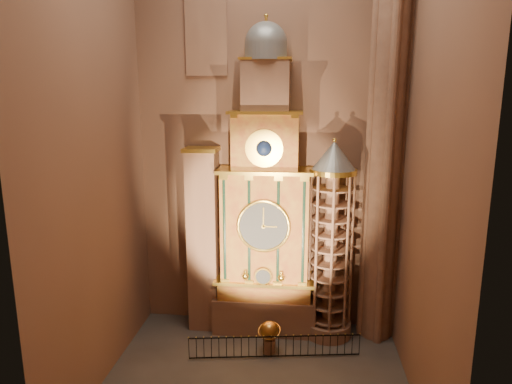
# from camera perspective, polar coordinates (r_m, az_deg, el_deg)

# --- Properties ---
(floor) EXTENTS (14.00, 14.00, 0.00)m
(floor) POSITION_cam_1_polar(r_m,az_deg,el_deg) (22.68, -0.09, -22.71)
(floor) COLOR #383330
(floor) RESTS_ON ground
(wall_back) EXTENTS (22.00, 0.00, 22.00)m
(wall_back) POSITION_cam_1_polar(r_m,az_deg,el_deg) (24.64, 1.41, 7.60)
(wall_back) COLOR #8A604A
(wall_back) RESTS_ON floor
(wall_left) EXTENTS (0.00, 22.00, 22.00)m
(wall_left) POSITION_cam_1_polar(r_m,az_deg,el_deg) (20.65, -19.90, 5.98)
(wall_left) COLOR #8A604A
(wall_left) RESTS_ON floor
(wall_right) EXTENTS (0.00, 22.00, 22.00)m
(wall_right) POSITION_cam_1_polar(r_m,az_deg,el_deg) (19.25, 21.20, 5.47)
(wall_right) COLOR #8A604A
(wall_right) RESTS_ON floor
(astronomical_clock) EXTENTS (5.60, 2.41, 16.70)m
(astronomical_clock) POSITION_cam_1_polar(r_m,az_deg,el_deg) (24.36, 1.16, -2.79)
(astronomical_clock) COLOR #8C634C
(astronomical_clock) RESTS_ON floor
(portrait_tower) EXTENTS (1.80, 1.60, 10.20)m
(portrait_tower) POSITION_cam_1_polar(r_m,az_deg,el_deg) (25.32, -6.58, -5.89)
(portrait_tower) COLOR #8C634C
(portrait_tower) RESTS_ON floor
(stair_turret) EXTENTS (2.50, 2.50, 10.80)m
(stair_turret) POSITION_cam_1_polar(r_m,az_deg,el_deg) (24.48, 9.33, -6.32)
(stair_turret) COLOR #8C634C
(stair_turret) RESTS_ON floor
(gothic_pier) EXTENTS (2.04, 2.04, 22.00)m
(gothic_pier) POSITION_cam_1_polar(r_m,az_deg,el_deg) (23.92, 16.04, 6.99)
(gothic_pier) COLOR #8C634C
(gothic_pier) RESTS_ON floor
(stained_glass_window) EXTENTS (2.20, 0.14, 5.20)m
(stained_glass_window) POSITION_cam_1_polar(r_m,az_deg,el_deg) (25.19, -6.29, 20.17)
(stained_glass_window) COLOR navy
(stained_glass_window) RESTS_ON wall_back
(celestial_globe) EXTENTS (1.38, 1.33, 1.69)m
(celestial_globe) POSITION_cam_1_polar(r_m,az_deg,el_deg) (24.27, 1.67, -17.34)
(celestial_globe) COLOR #8C634C
(celestial_globe) RESTS_ON floor
(iron_railing) EXTENTS (8.46, 1.31, 1.14)m
(iron_railing) POSITION_cam_1_polar(r_m,az_deg,el_deg) (24.04, 2.37, -18.76)
(iron_railing) COLOR black
(iron_railing) RESTS_ON floor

